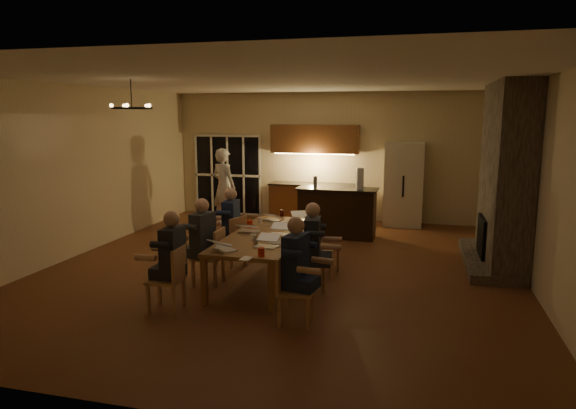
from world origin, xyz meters
The scene contains 43 objects.
floor centered at (0.00, 0.00, 0.00)m, with size 9.00×9.00×0.00m, color brown.
back_wall centered at (0.00, 4.52, 1.60)m, with size 8.00×0.04×3.20m, color beige.
left_wall centered at (-4.02, 0.00, 1.60)m, with size 0.04×9.00×3.20m, color beige.
right_wall centered at (4.02, 0.00, 1.60)m, with size 0.04×9.00×3.20m, color beige.
ceiling centered at (0.00, 0.00, 3.22)m, with size 8.00×9.00×0.04m, color white.
french_doors centered at (-2.70, 4.47, 1.05)m, with size 1.86×0.08×2.10m, color black.
fireplace centered at (3.70, 1.20, 1.60)m, with size 0.58×2.50×3.20m, color #635B4E.
kitchenette centered at (-0.30, 4.20, 1.20)m, with size 2.24×0.68×2.40m, color brown, non-canonical shape.
refrigerator centered at (1.90, 4.15, 1.00)m, with size 0.90×0.68×2.00m, color beige.
dining_table centered at (-0.10, -0.57, 0.38)m, with size 1.10×2.86×0.75m, color #9E6F3F.
bar_island centered at (0.55, 2.59, 0.54)m, with size 1.73×0.68×1.08m, color black.
chair_left_near centered at (-1.03, -2.24, 0.45)m, with size 0.44×0.44×0.89m, color tan, non-canonical shape.
chair_left_mid centered at (-0.92, -1.06, 0.45)m, with size 0.44×0.44×0.89m, color tan, non-canonical shape.
chair_left_far centered at (-0.95, -0.01, 0.45)m, with size 0.44×0.44×0.89m, color tan, non-canonical shape.
chair_right_near centered at (0.80, -2.25, 0.45)m, with size 0.44×0.44×0.89m, color tan, non-canonical shape.
chair_right_mid centered at (0.71, -1.15, 0.45)m, with size 0.44×0.44×0.89m, color tan, non-canonical shape.
chair_right_far centered at (0.75, -0.04, 0.45)m, with size 0.44×0.44×0.89m, color tan, non-canonical shape.
person_left_near centered at (-0.94, -2.18, 0.69)m, with size 0.60×0.60×1.38m, color #252930, non-canonical shape.
person_right_near centered at (0.78, -2.16, 0.69)m, with size 0.60×0.60×1.38m, color #1B2545, non-canonical shape.
person_left_mid centered at (-0.97, -1.12, 0.69)m, with size 0.60×0.60×1.38m, color #383F43, non-canonical shape.
person_right_mid centered at (0.77, -1.07, 0.69)m, with size 0.60×0.60×1.38m, color #252930, non-canonical shape.
person_left_far centered at (-0.95, 0.07, 0.69)m, with size 0.60×0.60×1.38m, color #1B2545, non-canonical shape.
standing_person centered at (-2.28, 3.09, 0.93)m, with size 0.68×0.45×1.87m, color silver.
chandelier centered at (-2.20, -0.94, 2.75)m, with size 0.64×0.64×0.03m, color black.
laptop_a centered at (-0.37, -1.70, 0.86)m, with size 0.32×0.28×0.23m, color silver, non-canonical shape.
laptop_b centered at (0.15, -1.39, 0.86)m, with size 0.32×0.28×0.23m, color silver, non-canonical shape.
laptop_c centered at (-0.41, -0.51, 0.86)m, with size 0.32×0.28×0.23m, color silver, non-canonical shape.
laptop_d centered at (0.14, -0.60, 0.86)m, with size 0.32×0.28×0.23m, color silver, non-canonical shape.
laptop_e centered at (-0.29, 0.48, 0.86)m, with size 0.32×0.28×0.23m, color silver, non-canonical shape.
laptop_f centered at (0.23, 0.49, 0.86)m, with size 0.32×0.28×0.23m, color silver, non-canonical shape.
mug_front centered at (-0.16, -1.07, 0.80)m, with size 0.09×0.09×0.10m, color white.
mug_mid centered at (0.05, -0.05, 0.80)m, with size 0.09×0.09×0.10m, color white.
mug_back centered at (-0.45, 0.18, 0.80)m, with size 0.08×0.08×0.10m, color white.
redcup_near centered at (0.23, -1.88, 0.81)m, with size 0.09×0.09×0.12m, color red.
redcup_mid centered at (-0.52, -0.18, 0.81)m, with size 0.09×0.09×0.12m, color red.
can_silver centered at (-0.06, -1.25, 0.81)m, with size 0.07×0.07×0.12m, color #B2B2B7.
can_cola centered at (-0.23, 0.87, 0.81)m, with size 0.07×0.07×0.12m, color #3F0F0C.
plate_near centered at (0.24, -1.14, 0.76)m, with size 0.25×0.25×0.02m, color white.
plate_left centered at (-0.46, -1.52, 0.76)m, with size 0.25×0.25×0.02m, color white.
plate_far centered at (0.26, 0.23, 0.76)m, with size 0.27×0.27×0.02m, color white.
notepad centered at (0.07, -2.06, 0.76)m, with size 0.14×0.19×0.01m, color white.
bar_bottle centered at (0.04, 2.66, 1.20)m, with size 0.09×0.09×0.24m, color #99999E.
bar_blender centered at (1.04, 2.51, 1.31)m, with size 0.15×0.15×0.46m, color silver.
Camera 1 is at (2.27, -8.31, 2.65)m, focal length 32.00 mm.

